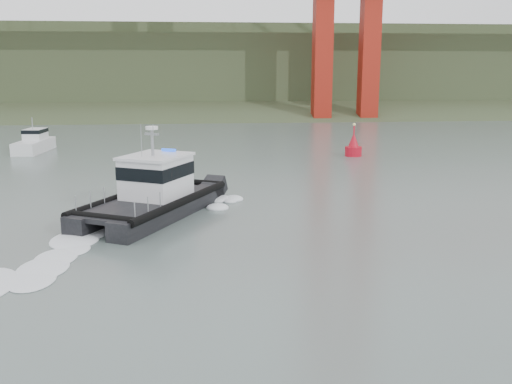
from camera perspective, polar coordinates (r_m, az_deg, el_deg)
ground at (r=22.86m, az=0.66°, el=-10.31°), size 400.00×400.00×0.00m
headlands at (r=146.51m, az=-4.66°, el=11.62°), size 500.00×105.36×27.12m
patrol_boat at (r=35.16m, az=-10.18°, el=-0.02°), size 8.98×12.14×5.58m
motorboat at (r=65.42m, az=-21.27°, el=4.60°), size 2.92×7.07×3.79m
nav_buoy at (r=58.80m, az=9.72°, el=4.47°), size 1.70×1.70×3.53m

